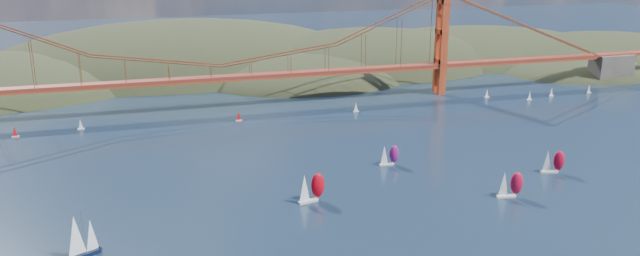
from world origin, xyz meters
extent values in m
ellipsoid|color=black|center=(-10.00, 300.00, -16.80)|extent=(300.00, 180.00, 96.00)
ellipsoid|color=black|center=(110.00, 270.00, -13.30)|extent=(220.00, 140.00, 76.00)
ellipsoid|color=black|center=(60.00, 240.00, -8.40)|extent=(140.00, 110.00, 48.00)
ellipsoid|color=black|center=(200.00, 290.00, -10.50)|extent=(260.00, 160.00, 60.00)
ellipsoid|color=black|center=(285.00, 250.00, -9.10)|extent=(220.00, 150.00, 52.00)
ellipsoid|color=black|center=(240.00, 210.00, -4.90)|extent=(120.00, 90.00, 28.00)
cube|color=maroon|center=(0.00, 180.00, 16.00)|extent=(440.00, 7.00, 1.60)
cube|color=#972506|center=(0.00, 180.00, 14.80)|extent=(440.00, 7.00, 0.80)
cube|color=#972506|center=(120.00, 180.00, 27.50)|extent=(4.00, 8.50, 55.00)
cube|color=#4C443D|center=(234.00, 180.00, 8.00)|extent=(24.00, 12.00, 16.00)
cube|color=maroon|center=(246.00, 180.00, 16.00)|extent=(52.00, 7.00, 1.60)
cube|color=black|center=(-56.83, 36.39, 0.52)|extent=(8.80, 6.22, 1.04)
cylinder|color=#99999E|center=(-56.45, 36.60, 7.31)|extent=(0.13, 0.13, 12.53)
cone|color=white|center=(-58.21, 35.66, 6.68)|extent=(6.57, 6.57, 11.03)
cone|color=white|center=(-54.53, 37.61, 5.43)|extent=(4.69, 4.69, 8.77)
cube|color=silver|center=(10.09, 54.11, 0.40)|extent=(6.88, 3.31, 0.80)
cylinder|color=#99999E|center=(10.41, 54.19, 5.77)|extent=(0.10, 0.10, 9.95)
cone|color=white|center=(8.93, 53.85, 5.28)|extent=(4.46, 4.46, 8.76)
ellipsoid|color=#B7010E|center=(13.65, 54.94, 5.28)|extent=(5.18, 3.89, 8.36)
cube|color=white|center=(73.76, 39.86, 0.36)|extent=(6.25, 2.59, 0.73)
cylinder|color=#99999E|center=(74.06, 39.81, 5.28)|extent=(0.09, 0.09, 9.10)
cone|color=white|center=(72.68, 40.02, 4.82)|extent=(3.87, 3.87, 8.01)
ellipsoid|color=#AE0C2B|center=(77.06, 39.36, 4.82)|extent=(4.60, 3.27, 7.64)
cube|color=white|center=(101.40, 55.31, 0.35)|extent=(6.08, 3.04, 0.70)
cylinder|color=#99999E|center=(101.69, 55.23, 5.09)|extent=(0.09, 0.09, 8.78)
cone|color=white|center=(100.38, 55.57, 4.65)|extent=(3.99, 3.99, 7.72)
ellipsoid|color=#B20722|center=(104.52, 54.51, 4.65)|extent=(4.61, 3.51, 7.37)
cube|color=silver|center=(47.67, 79.40, 0.32)|extent=(5.39, 1.67, 0.64)
cylinder|color=#99999E|center=(47.94, 79.39, 4.65)|extent=(0.08, 0.08, 8.01)
cone|color=white|center=(46.71, 79.43, 4.25)|extent=(3.09, 3.09, 7.05)
ellipsoid|color=red|center=(50.61, 79.30, 4.25)|extent=(3.81, 2.47, 6.73)
cube|color=silver|center=(-92.17, 157.61, 0.25)|extent=(3.00, 1.00, 0.50)
cone|color=red|center=(-92.17, 157.61, 2.60)|extent=(2.00, 2.00, 4.20)
cube|color=silver|center=(-65.85, 161.62, 0.25)|extent=(3.00, 1.00, 0.50)
cone|color=white|center=(-65.85, 161.62, 2.60)|extent=(2.00, 2.00, 4.20)
cube|color=silver|center=(139.95, 162.83, 0.25)|extent=(3.00, 1.00, 0.50)
cone|color=white|center=(139.95, 162.83, 2.60)|extent=(2.00, 2.00, 4.20)
cube|color=silver|center=(158.98, 151.89, 0.25)|extent=(3.00, 1.00, 0.50)
cone|color=white|center=(158.98, 151.89, 2.60)|extent=(2.00, 2.00, 4.20)
cube|color=silver|center=(175.32, 155.80, 0.25)|extent=(3.00, 1.00, 0.50)
cone|color=white|center=(175.32, 155.80, 2.60)|extent=(2.00, 2.00, 4.20)
cube|color=silver|center=(199.94, 156.29, 0.25)|extent=(3.00, 1.00, 0.50)
cone|color=white|center=(199.94, 156.29, 2.60)|extent=(2.00, 2.00, 4.20)
cube|color=silver|center=(62.45, 155.18, 0.25)|extent=(3.00, 1.00, 0.50)
cone|color=white|center=(62.45, 155.18, 2.60)|extent=(2.00, 2.00, 4.20)
cube|color=silver|center=(4.34, 155.39, 0.25)|extent=(3.00, 1.00, 0.50)
cone|color=red|center=(4.34, 155.39, 2.60)|extent=(2.00, 2.00, 4.20)
camera|label=1|loc=(-38.62, -124.92, 80.51)|focal=35.00mm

